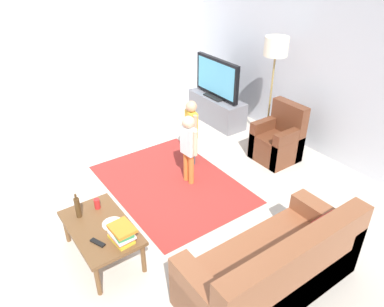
% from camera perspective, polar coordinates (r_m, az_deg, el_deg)
% --- Properties ---
extents(ground, '(7.80, 7.80, 0.00)m').
position_cam_1_polar(ground, '(4.83, -5.89, -8.77)').
color(ground, beige).
extents(wall_back, '(6.00, 0.12, 2.70)m').
position_cam_1_polar(wall_back, '(6.02, 19.45, 12.58)').
color(wall_back, silver).
rests_on(wall_back, ground).
extents(wall_left, '(0.12, 6.00, 2.70)m').
position_cam_1_polar(wall_left, '(6.76, -19.88, 14.37)').
color(wall_left, silver).
rests_on(wall_left, ground).
extents(area_rug, '(2.20, 1.60, 0.01)m').
position_cam_1_polar(area_rug, '(5.27, -3.16, -4.68)').
color(area_rug, '#9E2D28').
rests_on(area_rug, ground).
extents(tv_stand, '(1.20, 0.44, 0.50)m').
position_cam_1_polar(tv_stand, '(6.94, 3.84, 6.80)').
color(tv_stand, slate).
rests_on(tv_stand, ground).
extents(tv, '(1.10, 0.28, 0.71)m').
position_cam_1_polar(tv, '(6.71, 3.88, 11.47)').
color(tv, black).
rests_on(tv, tv_stand).
extents(couch, '(0.80, 1.80, 0.86)m').
position_cam_1_polar(couch, '(3.78, 12.87, -17.33)').
color(couch, brown).
rests_on(couch, ground).
extents(armchair, '(0.60, 0.60, 0.90)m').
position_cam_1_polar(armchair, '(5.88, 13.30, 1.86)').
color(armchair, brown).
rests_on(armchair, ground).
extents(floor_lamp, '(0.36, 0.36, 1.78)m').
position_cam_1_polar(floor_lamp, '(5.82, 12.82, 14.97)').
color(floor_lamp, '#262626').
rests_on(floor_lamp, ground).
extents(child_near_tv, '(0.34, 0.17, 1.03)m').
position_cam_1_polar(child_near_tv, '(5.45, -0.11, 4.16)').
color(child_near_tv, '#4C4C59').
rests_on(child_near_tv, ground).
extents(child_center, '(0.34, 0.17, 1.03)m').
position_cam_1_polar(child_center, '(4.99, -0.54, 1.52)').
color(child_center, orange).
rests_on(child_center, ground).
extents(coffee_table, '(1.00, 0.60, 0.42)m').
position_cam_1_polar(coffee_table, '(4.10, -13.94, -11.39)').
color(coffee_table, brown).
rests_on(coffee_table, ground).
extents(book_stack, '(0.30, 0.23, 0.16)m').
position_cam_1_polar(book_stack, '(3.81, -10.82, -12.08)').
color(book_stack, yellow).
rests_on(book_stack, coffee_table).
extents(bottle, '(0.06, 0.06, 0.30)m').
position_cam_1_polar(bottle, '(4.17, -17.28, -7.96)').
color(bottle, '#4C3319').
rests_on(bottle, coffee_table).
extents(tv_remote, '(0.18, 0.11, 0.02)m').
position_cam_1_polar(tv_remote, '(3.87, -14.39, -13.22)').
color(tv_remote, black).
rests_on(tv_remote, coffee_table).
extents(soda_can, '(0.07, 0.07, 0.12)m').
position_cam_1_polar(soda_can, '(4.27, -14.48, -7.54)').
color(soda_can, red).
rests_on(soda_can, coffee_table).
extents(plate, '(0.22, 0.22, 0.02)m').
position_cam_1_polar(plate, '(4.05, -12.18, -10.60)').
color(plate, white).
rests_on(plate, coffee_table).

